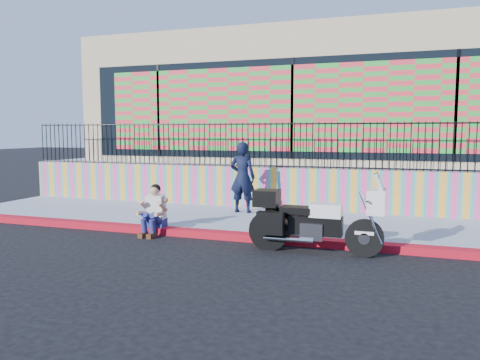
% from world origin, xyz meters
% --- Properties ---
extents(ground, '(90.00, 90.00, 0.00)m').
position_xyz_m(ground, '(0.00, 0.00, 0.00)').
color(ground, black).
rests_on(ground, ground).
extents(red_curb, '(16.00, 0.30, 0.15)m').
position_xyz_m(red_curb, '(0.00, 0.00, 0.07)').
color(red_curb, '#A20B20').
rests_on(red_curb, ground).
extents(sidewalk, '(16.00, 3.00, 0.15)m').
position_xyz_m(sidewalk, '(0.00, 1.65, 0.07)').
color(sidewalk, '#8F96AB').
rests_on(sidewalk, ground).
extents(mural_wall, '(16.00, 0.20, 1.10)m').
position_xyz_m(mural_wall, '(0.00, 3.25, 0.70)').
color(mural_wall, '#F54089').
rests_on(mural_wall, sidewalk).
extents(metal_fence, '(15.80, 0.04, 1.20)m').
position_xyz_m(metal_fence, '(0.00, 3.25, 1.85)').
color(metal_fence, black).
rests_on(metal_fence, mural_wall).
extents(elevated_platform, '(16.00, 10.00, 1.25)m').
position_xyz_m(elevated_platform, '(0.00, 8.35, 0.62)').
color(elevated_platform, '#8F96AB').
rests_on(elevated_platform, ground).
extents(storefront_building, '(14.00, 8.06, 4.00)m').
position_xyz_m(storefront_building, '(0.00, 8.13, 3.25)').
color(storefront_building, tan).
rests_on(storefront_building, elevated_platform).
extents(police_motorcycle, '(2.41, 0.80, 1.50)m').
position_xyz_m(police_motorcycle, '(1.43, -0.50, 0.63)').
color(police_motorcycle, black).
rests_on(police_motorcycle, ground).
extents(police_officer, '(0.66, 0.44, 1.80)m').
position_xyz_m(police_officer, '(-0.87, 2.34, 1.05)').
color(police_officer, black).
rests_on(police_officer, sidewalk).
extents(seated_man, '(0.54, 0.71, 1.06)m').
position_xyz_m(seated_man, '(-2.05, -0.16, 0.45)').
color(seated_man, navy).
rests_on(seated_man, ground).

